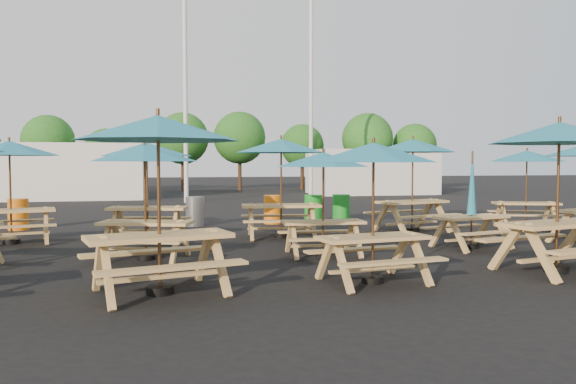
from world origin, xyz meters
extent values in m
plane|color=black|center=(0.00, 0.00, 0.00)|extent=(120.00, 120.00, 0.00)
cube|color=#AF834E|center=(-6.44, 1.41, 0.76)|extent=(1.95, 1.08, 0.06)
cube|color=#AF834E|center=(-6.30, 0.75, 0.46)|extent=(1.85, 0.63, 0.04)
cube|color=#AF834E|center=(-6.58, 2.07, 0.46)|extent=(1.85, 0.63, 0.04)
cylinder|color=black|center=(-6.44, 1.41, 0.05)|extent=(0.37, 0.37, 0.10)
cylinder|color=brown|center=(-6.44, 1.41, 1.18)|extent=(0.04, 0.04, 2.35)
cone|color=teal|center=(-6.44, 1.41, 2.17)|extent=(2.55, 2.55, 0.33)
cube|color=#AF834E|center=(-3.15, -4.29, 0.81)|extent=(2.10, 1.24, 0.07)
cube|color=#AF834E|center=(-2.97, -4.99, 0.49)|extent=(1.98, 0.76, 0.04)
cube|color=#AF834E|center=(-3.33, -3.59, 0.49)|extent=(1.98, 0.76, 0.04)
cylinder|color=black|center=(-3.15, -4.29, 0.05)|extent=(0.39, 0.39, 0.11)
cylinder|color=brown|center=(-3.15, -4.29, 1.26)|extent=(0.05, 0.05, 2.52)
cone|color=teal|center=(-3.15, -4.29, 2.32)|extent=(2.81, 2.81, 0.35)
cube|color=#AF834E|center=(-3.42, -1.40, 0.70)|extent=(1.83, 1.15, 0.06)
cube|color=#AF834E|center=(-3.60, -2.00, 0.43)|extent=(1.71, 0.74, 0.04)
cube|color=#AF834E|center=(-3.23, -0.80, 0.43)|extent=(1.71, 0.74, 0.04)
cylinder|color=black|center=(-3.42, -1.40, 0.05)|extent=(0.34, 0.34, 0.10)
cylinder|color=brown|center=(-3.42, -1.40, 1.09)|extent=(0.04, 0.04, 2.19)
cone|color=teal|center=(-3.42, -1.40, 2.02)|extent=(2.51, 2.51, 0.30)
cube|color=#AF834E|center=(-3.45, 1.48, 0.75)|extent=(1.94, 1.08, 0.06)
cube|color=#AF834E|center=(-3.59, 0.83, 0.46)|extent=(1.85, 0.63, 0.04)
cube|color=#AF834E|center=(-3.31, 2.14, 0.46)|extent=(1.85, 0.63, 0.04)
cylinder|color=black|center=(-3.45, 1.48, 0.05)|extent=(0.37, 0.37, 0.10)
cylinder|color=brown|center=(-3.45, 1.48, 1.17)|extent=(0.04, 0.04, 2.34)
cone|color=teal|center=(-3.45, 1.48, 2.16)|extent=(2.54, 2.54, 0.33)
cube|color=#AF834E|center=(0.03, -4.26, 0.70)|extent=(1.77, 0.90, 0.06)
cube|color=#AF834E|center=(0.12, -4.88, 0.42)|extent=(1.71, 0.48, 0.04)
cube|color=#AF834E|center=(-0.06, -3.65, 0.42)|extent=(1.71, 0.48, 0.04)
cylinder|color=black|center=(0.03, -4.26, 0.05)|extent=(0.34, 0.34, 0.09)
cylinder|color=brown|center=(0.03, -4.26, 1.08)|extent=(0.04, 0.04, 2.17)
cone|color=teal|center=(0.03, -4.26, 2.00)|extent=(2.24, 2.24, 0.30)
cube|color=#AF834E|center=(0.00, -1.64, 0.66)|extent=(1.64, 0.71, 0.05)
cube|color=#AF834E|center=(-0.03, -2.24, 0.40)|extent=(1.62, 0.30, 0.04)
cube|color=#AF834E|center=(0.03, -1.05, 0.40)|extent=(1.62, 0.30, 0.04)
cylinder|color=black|center=(0.00, -1.64, 0.04)|extent=(0.32, 0.32, 0.09)
cylinder|color=brown|center=(0.00, -1.64, 1.03)|extent=(0.04, 0.04, 2.06)
cone|color=teal|center=(0.00, -1.64, 1.90)|extent=(1.98, 1.98, 0.29)
cube|color=#AF834E|center=(-0.26, 1.12, 0.79)|extent=(1.98, 0.95, 0.06)
cube|color=#AF834E|center=(-0.34, 0.43, 0.48)|extent=(1.93, 0.48, 0.04)
cube|color=#AF834E|center=(-0.18, 1.82, 0.48)|extent=(1.93, 0.48, 0.04)
cylinder|color=black|center=(-0.26, 1.12, 0.05)|extent=(0.38, 0.38, 0.11)
cylinder|color=brown|center=(-0.26, 1.12, 1.22)|extent=(0.05, 0.05, 2.44)
cone|color=teal|center=(-0.26, 1.12, 2.25)|extent=(2.47, 2.47, 0.34)
cube|color=#AF834E|center=(3.34, -4.17, 0.82)|extent=(2.11, 1.19, 0.07)
cube|color=#AF834E|center=(3.18, -3.46, 0.50)|extent=(2.00, 0.70, 0.04)
cylinder|color=black|center=(3.34, -4.17, 0.06)|extent=(0.40, 0.40, 0.11)
cylinder|color=brown|center=(3.34, -4.17, 1.27)|extent=(0.05, 0.05, 2.54)
cone|color=teal|center=(3.34, -4.17, 2.34)|extent=(2.77, 2.77, 0.35)
cube|color=#AF834E|center=(3.38, -1.44, 0.67)|extent=(1.74, 1.00, 0.05)
cube|color=#AF834E|center=(3.52, -2.02, 0.41)|extent=(1.64, 0.60, 0.04)
cube|color=#AF834E|center=(3.24, -0.86, 0.41)|extent=(1.64, 0.60, 0.04)
cylinder|color=black|center=(3.38, -1.44, 0.05)|extent=(0.33, 0.33, 0.09)
cylinder|color=brown|center=(3.38, -1.44, 1.04)|extent=(0.04, 0.04, 2.09)
cone|color=teal|center=(3.38, -1.44, 1.41)|extent=(0.20, 0.20, 1.36)
cube|color=#AF834E|center=(3.38, 1.49, 0.80)|extent=(2.07, 1.25, 0.06)
cube|color=#AF834E|center=(3.57, 0.80, 0.49)|extent=(1.94, 0.78, 0.04)
cube|color=#AF834E|center=(3.19, 2.18, 0.49)|extent=(1.94, 0.78, 0.04)
cylinder|color=black|center=(3.38, 1.49, 0.05)|extent=(0.39, 0.39, 0.11)
cylinder|color=brown|center=(3.38, 1.49, 1.24)|extent=(0.05, 0.05, 2.48)
cone|color=teal|center=(3.38, 1.49, 2.29)|extent=(2.79, 2.79, 0.35)
cube|color=#AF834E|center=(6.24, -0.74, 0.46)|extent=(1.81, 0.85, 0.04)
cube|color=#AF834E|center=(6.81, 1.47, 0.71)|extent=(1.84, 1.16, 0.06)
cube|color=#AF834E|center=(6.61, 0.87, 0.43)|extent=(1.71, 0.75, 0.04)
cube|color=#AF834E|center=(7.00, 2.07, 0.43)|extent=(1.71, 0.75, 0.04)
cylinder|color=black|center=(6.81, 1.47, 0.05)|extent=(0.34, 0.34, 0.10)
cylinder|color=brown|center=(6.81, 1.47, 1.10)|extent=(0.04, 0.04, 2.20)
cone|color=teal|center=(6.81, 1.47, 2.03)|extent=(2.52, 2.52, 0.31)
cylinder|color=orange|center=(-6.94, 4.23, 0.43)|extent=(0.53, 0.53, 0.86)
cylinder|color=gray|center=(-2.18, 4.06, 0.43)|extent=(0.53, 0.53, 0.86)
cylinder|color=orange|center=(0.15, 4.28, 0.43)|extent=(0.53, 0.53, 0.86)
cylinder|color=#198D22|center=(1.40, 4.21, 0.43)|extent=(0.53, 0.53, 0.86)
cylinder|color=#198D22|center=(2.32, 4.26, 0.43)|extent=(0.53, 0.53, 0.86)
cylinder|color=silver|center=(-2.00, 14.00, 6.00)|extent=(0.20, 0.20, 12.00)
cylinder|color=silver|center=(4.50, 16.00, 6.00)|extent=(0.20, 0.20, 12.00)
cube|color=silver|center=(-8.00, 18.00, 1.40)|extent=(8.00, 4.00, 2.80)
cube|color=silver|center=(9.00, 19.00, 1.30)|extent=(7.00, 4.00, 2.60)
cylinder|color=#382314|center=(-9.74, 23.90, 1.07)|extent=(0.24, 0.24, 2.14)
sphere|color=#1E5919|center=(-9.74, 23.90, 3.16)|extent=(3.11, 3.11, 3.11)
cylinder|color=#382314|center=(-6.39, 23.65, 0.89)|extent=(0.24, 0.24, 1.78)
sphere|color=#1E5919|center=(-6.39, 23.65, 2.63)|extent=(2.59, 2.59, 2.59)
cylinder|color=#382314|center=(-1.75, 24.72, 1.16)|extent=(0.24, 0.24, 2.31)
sphere|color=#1E5919|center=(-1.75, 24.72, 3.41)|extent=(3.36, 3.36, 3.36)
cylinder|color=#382314|center=(1.90, 24.26, 1.17)|extent=(0.24, 0.24, 2.35)
sphere|color=#1E5919|center=(1.90, 24.26, 3.47)|extent=(3.41, 3.41, 3.41)
cylinder|color=#382314|center=(6.22, 24.67, 1.01)|extent=(0.24, 0.24, 2.02)
sphere|color=#1E5919|center=(6.22, 24.67, 2.98)|extent=(2.94, 2.94, 2.94)
cylinder|color=#382314|center=(10.23, 22.90, 1.16)|extent=(0.24, 0.24, 2.32)
sphere|color=#1E5919|center=(10.23, 22.90, 3.43)|extent=(3.38, 3.38, 3.38)
cylinder|color=#382314|center=(13.63, 22.92, 1.02)|extent=(0.24, 0.24, 2.03)
sphere|color=#1E5919|center=(13.63, 22.92, 3.00)|extent=(2.95, 2.95, 2.95)
camera|label=1|loc=(-3.11, -12.28, 1.84)|focal=35.00mm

